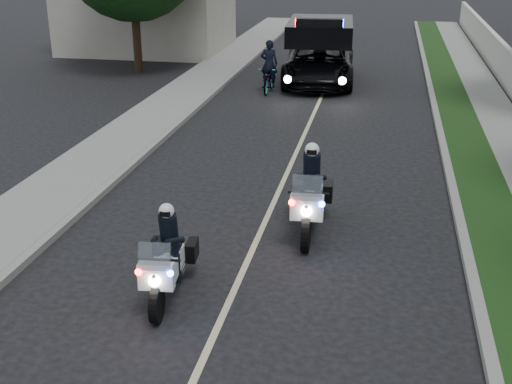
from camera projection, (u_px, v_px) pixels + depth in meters
ground at (196, 376)px, 9.27m from camera, size 120.00×120.00×0.00m
curb_right at (447, 163)px, 17.63m from camera, size 0.20×60.00×0.15m
grass_verge at (474, 164)px, 17.50m from camera, size 1.20×60.00×0.16m
curb_left at (155, 145)px, 19.11m from camera, size 0.20×60.00×0.15m
sidewalk_left at (119, 142)px, 19.30m from camera, size 2.00×60.00×0.16m
lane_marking at (295, 156)px, 18.39m from camera, size 0.12×50.00×0.01m
police_moto_left at (169, 295)px, 11.35m from camera, size 0.87×2.00×1.65m
police_moto_right at (309, 231)px, 13.79m from camera, size 0.87×2.24×1.88m
police_suv at (318, 83)px, 27.30m from camera, size 3.17×6.18×2.92m
bicycle at (269, 92)px, 25.74m from camera, size 0.68×1.91×0.99m
cyclist at (269, 92)px, 25.74m from camera, size 0.68×0.47×1.81m
tree_left_near at (139, 72)px, 29.49m from camera, size 6.65×6.65×10.08m
tree_left_far at (179, 37)px, 39.11m from camera, size 5.89×5.89×8.51m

